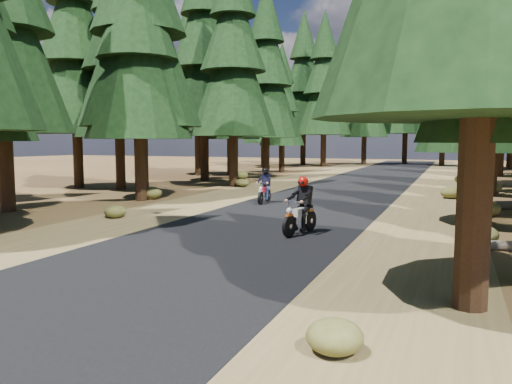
% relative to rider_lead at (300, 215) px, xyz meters
% --- Properties ---
extents(ground, '(120.00, 120.00, 0.00)m').
position_rel_rider_lead_xyz_m(ground, '(-1.43, -1.21, -0.54)').
color(ground, '#4D351B').
rests_on(ground, ground).
extents(road, '(6.00, 100.00, 0.01)m').
position_rel_rider_lead_xyz_m(road, '(-1.43, 3.79, -0.53)').
color(road, black).
rests_on(road, ground).
extents(shoulder_l, '(3.20, 100.00, 0.01)m').
position_rel_rider_lead_xyz_m(shoulder_l, '(-6.03, 3.79, -0.53)').
color(shoulder_l, brown).
rests_on(shoulder_l, ground).
extents(shoulder_r, '(3.20, 100.00, 0.01)m').
position_rel_rider_lead_xyz_m(shoulder_r, '(3.17, 3.79, -0.53)').
color(shoulder_r, brown).
rests_on(shoulder_r, ground).
extents(pine_forest, '(34.59, 55.08, 16.32)m').
position_rel_rider_lead_xyz_m(pine_forest, '(-1.45, 19.84, 7.35)').
color(pine_forest, black).
rests_on(pine_forest, ground).
extents(understory_shrubs, '(15.84, 31.24, 0.67)m').
position_rel_rider_lead_xyz_m(understory_shrubs, '(-0.58, 8.50, -0.26)').
color(understory_shrubs, '#474C1E').
rests_on(understory_shrubs, ground).
extents(rider_lead, '(0.92, 1.86, 1.59)m').
position_rel_rider_lead_xyz_m(rider_lead, '(0.00, 0.00, 0.00)').
color(rider_lead, beige).
rests_on(rider_lead, road).
extents(rider_follow, '(0.59, 1.66, 1.46)m').
position_rel_rider_lead_xyz_m(rider_follow, '(-3.39, 6.11, -0.05)').
color(rider_follow, maroon).
rests_on(rider_follow, road).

